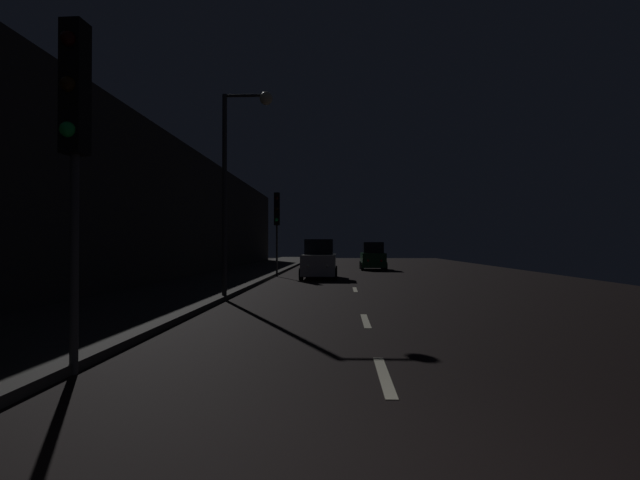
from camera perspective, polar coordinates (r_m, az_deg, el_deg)
ground at (r=28.61m, az=3.54°, el=-4.28°), size 25.58×84.00×0.02m
sidewalk_left at (r=29.21m, az=-9.53°, el=-4.02°), size 4.40×84.00×0.15m
building_facade_left at (r=26.53m, az=-16.59°, el=3.28°), size 0.80×63.00×7.22m
lane_centerline at (r=13.37m, az=4.97°, el=-8.43°), size 0.16×15.71×0.01m
traffic_light_far_left at (r=29.18m, az=-4.94°, el=2.79°), size 0.31×0.46×4.89m
traffic_light_near_left at (r=8.10m, az=-26.22°, el=12.52°), size 0.32×0.46×5.02m
streetlamp_overhead at (r=17.17m, az=-9.29°, el=8.84°), size 1.70×0.44×6.97m
car_approaching_headlights at (r=27.43m, az=-0.10°, el=-2.36°), size 1.97×4.26×2.15m
car_distant_taillights at (r=37.30m, az=6.04°, el=-1.96°), size 1.88×4.07×2.05m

